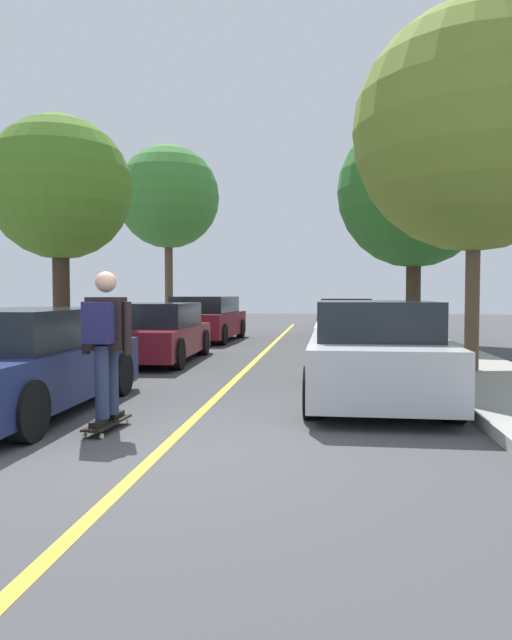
% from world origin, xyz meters
% --- Properties ---
extents(ground, '(80.00, 80.00, 0.00)m').
position_xyz_m(ground, '(0.00, 0.00, 0.00)').
color(ground, '#424244').
extents(center_line, '(0.12, 39.20, 0.01)m').
position_xyz_m(center_line, '(0.00, 4.00, 0.00)').
color(center_line, gold).
rests_on(center_line, ground).
extents(parked_car_left_nearest, '(1.86, 4.16, 1.32)m').
position_xyz_m(parked_car_left_nearest, '(-2.27, 1.53, 0.66)').
color(parked_car_left_nearest, navy).
rests_on(parked_car_left_nearest, ground).
extents(parked_car_left_near, '(2.04, 4.26, 1.31)m').
position_xyz_m(parked_car_left_near, '(-2.27, 7.23, 0.64)').
color(parked_car_left_near, maroon).
rests_on(parked_car_left_near, ground).
extents(parked_car_left_far, '(2.08, 4.45, 1.45)m').
position_xyz_m(parked_car_left_far, '(-2.27, 12.93, 0.72)').
color(parked_car_left_far, maroon).
rests_on(parked_car_left_far, ground).
extents(parked_car_right_nearest, '(1.91, 4.39, 1.41)m').
position_xyz_m(parked_car_right_nearest, '(2.27, 3.09, 0.70)').
color(parked_car_right_nearest, '#B7B7BC').
rests_on(parked_car_right_nearest, ground).
extents(parked_car_right_near, '(1.95, 4.36, 1.26)m').
position_xyz_m(parked_car_right_near, '(2.27, 8.86, 0.63)').
color(parked_car_right_near, white).
rests_on(parked_car_right_near, ground).
extents(parked_car_right_far, '(2.02, 4.52, 1.37)m').
position_xyz_m(parked_car_right_far, '(2.27, 15.38, 0.68)').
color(parked_car_right_far, maroon).
rests_on(parked_car_right_far, ground).
extents(parked_car_right_farthest, '(2.04, 4.56, 1.32)m').
position_xyz_m(parked_car_right_farthest, '(2.27, 22.25, 0.65)').
color(parked_car_right_farthest, white).
rests_on(parked_car_right_farthest, ground).
extents(street_tree_left_nearest, '(3.12, 3.12, 5.26)m').
position_xyz_m(street_tree_left_nearest, '(-4.21, 6.69, 3.82)').
color(street_tree_left_nearest, '#3D2D1E').
rests_on(street_tree_left_nearest, sidewalk_left).
extents(street_tree_left_near, '(3.77, 3.77, 6.87)m').
position_xyz_m(street_tree_left_near, '(-4.21, 15.49, 5.10)').
color(street_tree_left_near, brown).
rests_on(street_tree_left_near, sidewalk_left).
extents(street_tree_right_nearest, '(4.34, 4.34, 6.48)m').
position_xyz_m(street_tree_right_nearest, '(4.21, 5.39, 4.44)').
color(street_tree_right_nearest, brown).
rests_on(street_tree_right_nearest, sidewalk_right).
extents(street_tree_right_near, '(4.58, 4.58, 6.77)m').
position_xyz_m(street_tree_right_near, '(4.21, 12.36, 4.60)').
color(street_tree_right_near, '#3D2D1E').
rests_on(street_tree_right_near, sidewalk_right).
extents(fire_hydrant, '(0.20, 0.20, 0.70)m').
position_xyz_m(fire_hydrant, '(-3.77, 5.77, 0.49)').
color(fire_hydrant, '#B2140F').
rests_on(fire_hydrant, sidewalk_left).
extents(skateboard, '(0.28, 0.85, 0.10)m').
position_xyz_m(skateboard, '(-0.82, 0.68, 0.09)').
color(skateboard, black).
rests_on(skateboard, ground).
extents(skateboarder, '(0.58, 0.71, 1.66)m').
position_xyz_m(skateboarder, '(-0.82, 0.64, 1.04)').
color(skateboarder, black).
rests_on(skateboarder, skateboard).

